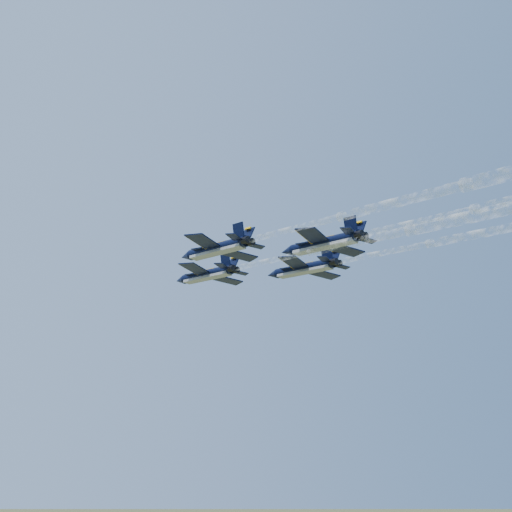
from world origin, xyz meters
name	(u,v)px	position (x,y,z in m)	size (l,w,h in m)	color
jet_lead	(206,275)	(-0.86, 11.46, 107.33)	(12.25, 16.73, 3.72)	black
jet_left	(216,249)	(-5.33, -4.30, 107.33)	(12.25, 16.73, 3.72)	black
jet_right	(303,269)	(12.28, 0.76, 107.33)	(12.25, 16.73, 3.72)	black
jet_slot	(323,244)	(7.77, -13.52, 107.33)	(12.25, 16.73, 3.72)	black
smoke_trail_lead	(488,196)	(15.53, -39.27, 107.36)	(23.32, 67.91, 2.30)	white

